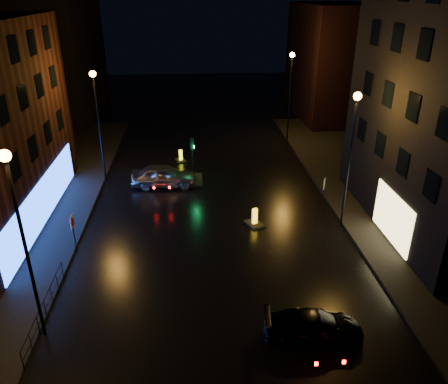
{
  "coord_description": "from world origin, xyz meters",
  "views": [
    {
      "loc": [
        -1.28,
        -16.91,
        13.48
      ],
      "look_at": [
        0.52,
        5.76,
        2.8
      ],
      "focal_mm": 35.0,
      "sensor_mm": 36.0,
      "label": 1
    }
  ],
  "objects_px": {
    "traffic_signal": "(193,174)",
    "bollard_near": "(255,221)",
    "dark_sedan": "(314,326)",
    "road_sign_right": "(324,186)",
    "silver_hatchback": "(164,176)",
    "bollard_far": "(181,158)",
    "road_sign_left": "(73,225)"
  },
  "relations": [
    {
      "from": "bollard_far",
      "to": "traffic_signal",
      "type": "bearing_deg",
      "value": -93.77
    },
    {
      "from": "bollard_near",
      "to": "road_sign_right",
      "type": "distance_m",
      "value": 5.39
    },
    {
      "from": "dark_sedan",
      "to": "road_sign_right",
      "type": "xyz_separation_m",
      "value": [
        3.78,
        11.75,
        0.99
      ]
    },
    {
      "from": "traffic_signal",
      "to": "bollard_near",
      "type": "relative_size",
      "value": 2.3
    },
    {
      "from": "traffic_signal",
      "to": "bollard_far",
      "type": "distance_m",
      "value": 4.39
    },
    {
      "from": "traffic_signal",
      "to": "dark_sedan",
      "type": "distance_m",
      "value": 17.74
    },
    {
      "from": "dark_sedan",
      "to": "bollard_near",
      "type": "distance_m",
      "value": 9.91
    },
    {
      "from": "bollard_near",
      "to": "bollard_far",
      "type": "xyz_separation_m",
      "value": [
        -4.71,
        11.5,
        -0.03
      ]
    },
    {
      "from": "dark_sedan",
      "to": "road_sign_left",
      "type": "distance_m",
      "value": 13.82
    },
    {
      "from": "bollard_far",
      "to": "road_sign_right",
      "type": "xyz_separation_m",
      "value": [
        9.56,
        -9.6,
        1.38
      ]
    },
    {
      "from": "dark_sedan",
      "to": "road_sign_left",
      "type": "height_order",
      "value": "road_sign_left"
    },
    {
      "from": "traffic_signal",
      "to": "road_sign_right",
      "type": "height_order",
      "value": "traffic_signal"
    },
    {
      "from": "traffic_signal",
      "to": "silver_hatchback",
      "type": "distance_m",
      "value": 2.35
    },
    {
      "from": "silver_hatchback",
      "to": "bollard_far",
      "type": "xyz_separation_m",
      "value": [
        1.18,
        5.11,
        -0.6
      ]
    },
    {
      "from": "traffic_signal",
      "to": "silver_hatchback",
      "type": "height_order",
      "value": "traffic_signal"
    },
    {
      "from": "bollard_far",
      "to": "road_sign_left",
      "type": "height_order",
      "value": "road_sign_left"
    },
    {
      "from": "traffic_signal",
      "to": "road_sign_right",
      "type": "bearing_deg",
      "value": -31.88
    },
    {
      "from": "bollard_near",
      "to": "bollard_far",
      "type": "relative_size",
      "value": 1.15
    },
    {
      "from": "silver_hatchback",
      "to": "road_sign_right",
      "type": "distance_m",
      "value": 11.67
    },
    {
      "from": "traffic_signal",
      "to": "dark_sedan",
      "type": "bearing_deg",
      "value": -74.32
    },
    {
      "from": "bollard_near",
      "to": "bollard_far",
      "type": "distance_m",
      "value": 12.43
    },
    {
      "from": "dark_sedan",
      "to": "bollard_far",
      "type": "xyz_separation_m",
      "value": [
        -5.78,
        21.35,
        -0.39
      ]
    },
    {
      "from": "dark_sedan",
      "to": "road_sign_right",
      "type": "relative_size",
      "value": 1.97
    },
    {
      "from": "traffic_signal",
      "to": "road_sign_left",
      "type": "bearing_deg",
      "value": -125.24
    },
    {
      "from": "bollard_near",
      "to": "road_sign_right",
      "type": "bearing_deg",
      "value": -2.02
    },
    {
      "from": "traffic_signal",
      "to": "dark_sedan",
      "type": "relative_size",
      "value": 0.82
    },
    {
      "from": "dark_sedan",
      "to": "bollard_far",
      "type": "height_order",
      "value": "dark_sedan"
    },
    {
      "from": "road_sign_left",
      "to": "road_sign_right",
      "type": "distance_m",
      "value": 15.83
    },
    {
      "from": "traffic_signal",
      "to": "bollard_near",
      "type": "xyz_separation_m",
      "value": [
        3.72,
        -7.24,
        -0.26
      ]
    },
    {
      "from": "road_sign_right",
      "to": "bollard_far",
      "type": "bearing_deg",
      "value": -20.4
    },
    {
      "from": "bollard_far",
      "to": "road_sign_right",
      "type": "bearing_deg",
      "value": -61.91
    },
    {
      "from": "traffic_signal",
      "to": "dark_sedan",
      "type": "height_order",
      "value": "traffic_signal"
    }
  ]
}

